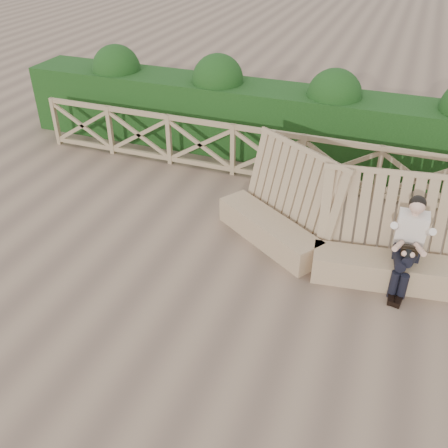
% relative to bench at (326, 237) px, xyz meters
% --- Properties ---
extents(ground, '(60.00, 60.00, 0.00)m').
position_rel_bench_xyz_m(ground, '(-1.62, -1.34, -0.39)').
color(ground, brown).
rests_on(ground, ground).
extents(bench, '(3.90, 1.77, 1.57)m').
position_rel_bench_xyz_m(bench, '(0.00, 0.00, 0.00)').
color(bench, '#8E7851').
rests_on(bench, ground).
extents(woman, '(0.42, 0.89, 1.43)m').
position_rel_bench_xyz_m(woman, '(1.18, -0.21, 0.37)').
color(woman, black).
rests_on(woman, ground).
extents(guardrail, '(10.10, 0.09, 1.10)m').
position_rel_bench_xyz_m(guardrail, '(-1.62, 2.16, 0.16)').
color(guardrail, '#907C53').
rests_on(guardrail, ground).
extents(hedge, '(12.00, 1.20, 1.50)m').
position_rel_bench_xyz_m(hedge, '(-1.62, 3.36, 0.36)').
color(hedge, black).
rests_on(hedge, ground).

